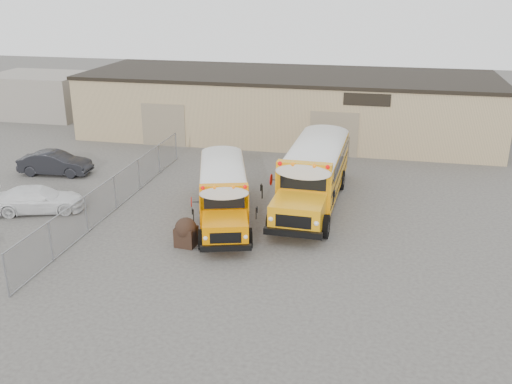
% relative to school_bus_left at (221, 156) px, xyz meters
% --- Properties ---
extents(ground, '(120.00, 120.00, 0.00)m').
position_rel_school_bus_left_xyz_m(ground, '(1.91, -8.48, -1.51)').
color(ground, '#474441').
rests_on(ground, ground).
extents(warehouse, '(30.20, 10.20, 4.67)m').
position_rel_school_bus_left_xyz_m(warehouse, '(1.91, 11.51, 0.86)').
color(warehouse, '#8A7755').
rests_on(warehouse, ground).
extents(chainlink_fence, '(0.07, 18.07, 1.81)m').
position_rel_school_bus_left_xyz_m(chainlink_fence, '(-4.09, -5.48, -0.61)').
color(chainlink_fence, gray).
rests_on(chainlink_fence, ground).
extents(distant_building_left, '(8.00, 6.00, 3.60)m').
position_rel_school_bus_left_xyz_m(distant_building_left, '(-20.09, 13.52, 0.29)').
color(distant_building_left, gray).
rests_on(distant_building_left, ground).
extents(school_bus_left, '(4.64, 9.19, 2.62)m').
position_rel_school_bus_left_xyz_m(school_bus_left, '(0.00, 0.00, 0.00)').
color(school_bus_left, orange).
rests_on(school_bus_left, ground).
extents(school_bus_right, '(3.37, 10.84, 3.15)m').
position_rel_school_bus_left_xyz_m(school_bus_right, '(5.82, 4.35, 0.31)').
color(school_bus_right, orange).
rests_on(school_bus_right, ground).
extents(tarp_bundle, '(0.96, 0.96, 1.32)m').
position_rel_school_bus_left_xyz_m(tarp_bundle, '(0.87, -8.83, -0.84)').
color(tarp_bundle, black).
rests_on(tarp_bundle, ground).
extents(car_white, '(4.85, 3.27, 1.30)m').
position_rel_school_bus_left_xyz_m(car_white, '(-7.77, -6.62, -0.86)').
color(car_white, white).
rests_on(car_white, ground).
extents(car_dark, '(4.41, 1.89, 1.41)m').
position_rel_school_bus_left_xyz_m(car_dark, '(-10.16, -1.03, -0.81)').
color(car_dark, black).
rests_on(car_dark, ground).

